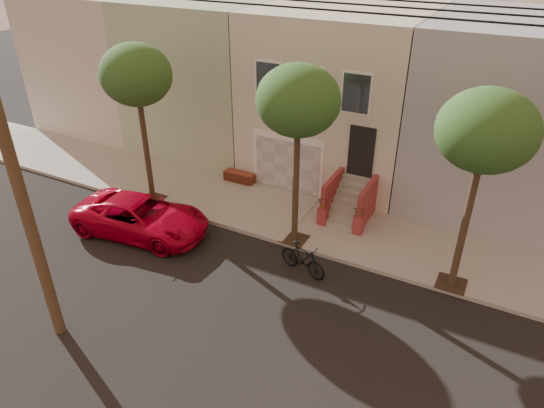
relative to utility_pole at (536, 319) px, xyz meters
The scene contains 9 objects.
ground 10.06m from the utility_pole, 158.20° to the left, with size 90.00×90.00×0.00m, color black.
sidewalk 12.78m from the utility_pole, 133.10° to the left, with size 40.00×3.70×0.15m, color gray.
house_row 16.53m from the utility_pole, 119.07° to the left, with size 33.10×11.70×7.00m.
tree_left 15.25m from the utility_pole, 152.26° to the left, with size 2.70×2.57×6.30m.
tree_mid 9.97m from the utility_pole, 134.59° to the left, with size 2.70×2.57×6.30m.
tree_right 7.26m from the utility_pole, 101.93° to the left, with size 2.70×2.57×6.30m.
utility_pole is the anchor object (origin of this frame).
pickup_truck 14.02m from the utility_pole, 157.67° to the left, with size 2.34×5.08×1.41m, color #B1011D.
motorcycle 9.44m from the utility_pole, 136.86° to the left, with size 0.51×1.82×1.09m, color black.
Camera 1 is at (7.08, -9.48, 10.01)m, focal length 32.18 mm.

